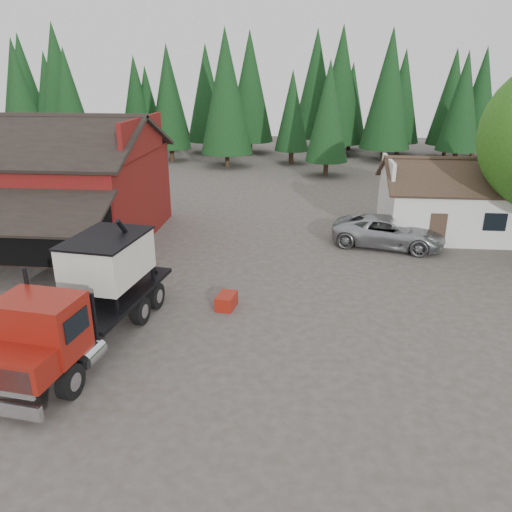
{
  "coord_description": "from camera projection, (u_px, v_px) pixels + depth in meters",
  "views": [
    {
      "loc": [
        3.99,
        -17.37,
        9.39
      ],
      "look_at": [
        2.02,
        2.88,
        1.8
      ],
      "focal_mm": 35.0,
      "sensor_mm": 36.0,
      "label": 1
    }
  ],
  "objects": [
    {
      "name": "near_pine_d",
      "position": [
        226.0,
        92.0,
        49.33
      ],
      "size": [
        5.28,
        5.28,
        13.4
      ],
      "color": "#382619",
      "rests_on": "ground"
    },
    {
      "name": "feed_truck",
      "position": [
        88.0,
        295.0,
        17.62
      ],
      "size": [
        3.66,
        9.48,
        4.17
      ],
      "rotation": [
        0.0,
        0.0,
        -0.13
      ],
      "color": "black",
      "rests_on": "ground"
    },
    {
      "name": "ground",
      "position": [
        199.0,
        322.0,
        19.84
      ],
      "size": [
        120.0,
        120.0,
        0.0
      ],
      "primitive_type": "plane",
      "color": "#453D36",
      "rests_on": "ground"
    },
    {
      "name": "silver_car",
      "position": [
        388.0,
        232.0,
        28.07
      ],
      "size": [
        6.67,
        4.26,
        1.71
      ],
      "primitive_type": "imported",
      "rotation": [
        0.0,
        0.0,
        1.32
      ],
      "color": "#989A9F",
      "rests_on": "ground"
    },
    {
      "name": "conifer_backdrop",
      "position": [
        271.0,
        155.0,
        59.01
      ],
      "size": [
        76.0,
        16.0,
        16.0
      ],
      "primitive_type": null,
      "color": "black",
      "rests_on": "ground"
    },
    {
      "name": "near_pine_a",
      "position": [
        22.0,
        105.0,
        45.71
      ],
      "size": [
        4.4,
        4.4,
        11.4
      ],
      "color": "#382619",
      "rests_on": "ground"
    },
    {
      "name": "equip_box",
      "position": [
        226.0,
        301.0,
        20.94
      ],
      "size": [
        0.86,
        1.19,
        0.6
      ],
      "primitive_type": "cube",
      "rotation": [
        0.0,
        0.0,
        -0.15
      ],
      "color": "maroon",
      "rests_on": "ground"
    },
    {
      "name": "red_barn",
      "position": [
        46.0,
        192.0,
        29.13
      ],
      "size": [
        12.8,
        13.63,
        7.18
      ],
      "color": "maroon",
      "rests_on": "ground"
    },
    {
      "name": "near_pine_b",
      "position": [
        328.0,
        111.0,
        45.22
      ],
      "size": [
        3.96,
        3.96,
        10.4
      ],
      "color": "#382619",
      "rests_on": "ground"
    },
    {
      "name": "farmhouse",
      "position": [
        452.0,
        206.0,
        30.2
      ],
      "size": [
        8.6,
        6.42,
        4.65
      ],
      "color": "silver",
      "rests_on": "ground"
    }
  ]
}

